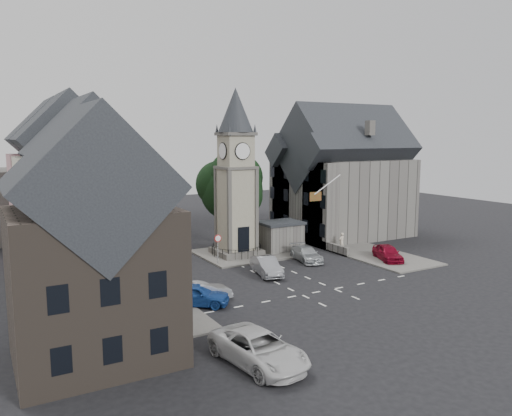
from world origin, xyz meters
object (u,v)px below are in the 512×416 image
clock_tower (236,173)px  pedestrian (342,242)px  car_east_red (388,253)px  car_west_blue (196,295)px  stone_shelter (280,236)px

clock_tower → pedestrian: (10.32, -3.54, -7.17)m
clock_tower → car_east_red: bearing=-37.8°
car_east_red → pedestrian: 5.51m
car_west_blue → car_east_red: car_west_blue is taller
stone_shelter → car_west_blue: bearing=-141.1°
clock_tower → stone_shelter: bearing=-5.8°
stone_shelter → clock_tower: bearing=174.2°
stone_shelter → pedestrian: size_ratio=2.26×
stone_shelter → pedestrian: bearing=-28.9°
stone_shelter → pedestrian: stone_shelter is taller
clock_tower → stone_shelter: clock_tower is taller
clock_tower → car_west_blue: clock_tower is taller
car_west_blue → pedestrian: size_ratio=2.42×
stone_shelter → car_west_blue: 18.05m
car_west_blue → car_east_red: size_ratio=1.03×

